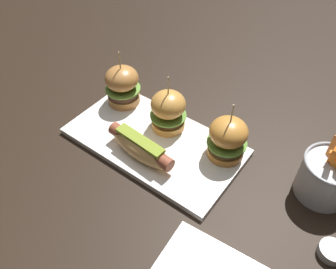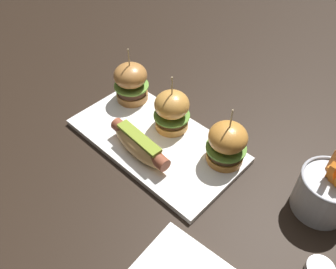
{
  "view_description": "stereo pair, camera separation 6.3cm",
  "coord_description": "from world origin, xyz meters",
  "px_view_note": "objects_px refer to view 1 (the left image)",
  "views": [
    {
      "loc": [
        0.35,
        -0.42,
        0.58
      ],
      "look_at": [
        0.04,
        0.0,
        0.05
      ],
      "focal_mm": 36.16,
      "sensor_mm": 36.0,
      "label": 1
    },
    {
      "loc": [
        0.4,
        -0.38,
        0.58
      ],
      "look_at": [
        0.04,
        0.0,
        0.05
      ],
      "focal_mm": 36.16,
      "sensor_mm": 36.0,
      "label": 2
    }
  ],
  "objects_px": {
    "platter_main": "(154,141)",
    "hot_dog": "(140,147)",
    "slider_left": "(123,85)",
    "sauce_ramekin": "(332,251)",
    "slider_center": "(167,110)",
    "slider_right": "(228,138)",
    "fries_bucket": "(327,177)"
  },
  "relations": [
    {
      "from": "hot_dog",
      "to": "slider_center",
      "type": "bearing_deg",
      "value": 96.07
    },
    {
      "from": "hot_dog",
      "to": "fries_bucket",
      "type": "xyz_separation_m",
      "value": [
        0.35,
        0.15,
        0.01
      ]
    },
    {
      "from": "platter_main",
      "to": "hot_dog",
      "type": "height_order",
      "value": "hot_dog"
    },
    {
      "from": "slider_right",
      "to": "platter_main",
      "type": "bearing_deg",
      "value": -159.04
    },
    {
      "from": "fries_bucket",
      "to": "platter_main",
      "type": "bearing_deg",
      "value": -164.84
    },
    {
      "from": "slider_left",
      "to": "fries_bucket",
      "type": "relative_size",
      "value": 1.04
    },
    {
      "from": "slider_center",
      "to": "sauce_ramekin",
      "type": "bearing_deg",
      "value": -10.69
    },
    {
      "from": "slider_right",
      "to": "fries_bucket",
      "type": "bearing_deg",
      "value": 10.54
    },
    {
      "from": "platter_main",
      "to": "sauce_ramekin",
      "type": "height_order",
      "value": "sauce_ramekin"
    },
    {
      "from": "sauce_ramekin",
      "to": "slider_left",
      "type": "bearing_deg",
      "value": 171.25
    },
    {
      "from": "slider_left",
      "to": "slider_center",
      "type": "relative_size",
      "value": 1.02
    },
    {
      "from": "slider_right",
      "to": "fries_bucket",
      "type": "height_order",
      "value": "slider_right"
    },
    {
      "from": "platter_main",
      "to": "hot_dog",
      "type": "distance_m",
      "value": 0.06
    },
    {
      "from": "fries_bucket",
      "to": "slider_left",
      "type": "bearing_deg",
      "value": -176.08
    },
    {
      "from": "hot_dog",
      "to": "slider_center",
      "type": "xyz_separation_m",
      "value": [
        -0.01,
        0.11,
        0.02
      ]
    },
    {
      "from": "hot_dog",
      "to": "slider_left",
      "type": "distance_m",
      "value": 0.2
    },
    {
      "from": "slider_center",
      "to": "slider_left",
      "type": "bearing_deg",
      "value": 177.1
    },
    {
      "from": "sauce_ramekin",
      "to": "fries_bucket",
      "type": "bearing_deg",
      "value": 116.88
    },
    {
      "from": "slider_left",
      "to": "slider_right",
      "type": "height_order",
      "value": "slider_left"
    },
    {
      "from": "slider_right",
      "to": "sauce_ramekin",
      "type": "distance_m",
      "value": 0.28
    },
    {
      "from": "hot_dog",
      "to": "slider_center",
      "type": "height_order",
      "value": "slider_center"
    },
    {
      "from": "platter_main",
      "to": "sauce_ramekin",
      "type": "xyz_separation_m",
      "value": [
        0.42,
        -0.03,
        0.0
      ]
    },
    {
      "from": "slider_right",
      "to": "slider_center",
      "type": "bearing_deg",
      "value": -178.57
    },
    {
      "from": "slider_center",
      "to": "fries_bucket",
      "type": "distance_m",
      "value": 0.37
    },
    {
      "from": "platter_main",
      "to": "fries_bucket",
      "type": "bearing_deg",
      "value": 15.16
    },
    {
      "from": "slider_right",
      "to": "sauce_ramekin",
      "type": "xyz_separation_m",
      "value": [
        0.27,
        -0.08,
        -0.05
      ]
    },
    {
      "from": "slider_left",
      "to": "fries_bucket",
      "type": "xyz_separation_m",
      "value": [
        0.51,
        0.03,
        -0.02
      ]
    },
    {
      "from": "slider_left",
      "to": "fries_bucket",
      "type": "bearing_deg",
      "value": 3.92
    },
    {
      "from": "fries_bucket",
      "to": "sauce_ramekin",
      "type": "height_order",
      "value": "fries_bucket"
    },
    {
      "from": "slider_left",
      "to": "fries_bucket",
      "type": "distance_m",
      "value": 0.51
    },
    {
      "from": "hot_dog",
      "to": "slider_right",
      "type": "bearing_deg",
      "value": 37.84
    },
    {
      "from": "platter_main",
      "to": "slider_right",
      "type": "height_order",
      "value": "slider_right"
    }
  ]
}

